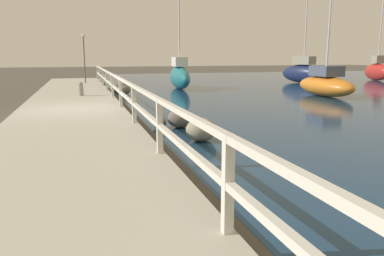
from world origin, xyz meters
The scene contains 15 objects.
ground_plane centered at (0.00, 0.00, 0.00)m, with size 120.00×120.00×0.00m, color #4C473D.
dock_walkway centered at (0.00, 0.00, 0.15)m, with size 3.46×36.00×0.30m.
railing centered at (1.63, 0.00, 0.99)m, with size 0.10×32.50×1.00m.
boulder_water_edge centered at (2.22, 8.47, 0.22)m, with size 0.58×0.52×0.44m.
boulder_near_dock centered at (2.59, 7.28, 0.24)m, with size 0.64×0.58×0.48m.
boulder_upstream centered at (3.01, -2.74, 0.27)m, with size 0.73×0.65×0.55m.
boulder_downstream centered at (2.41, -2.68, 0.15)m, with size 0.40×0.36×0.30m.
boulder_mid_strip centered at (2.68, 9.38, 0.23)m, with size 0.62×0.56×0.47m.
boulder_far_strip centered at (3.05, -4.55, 0.28)m, with size 0.75×0.68×0.56m.
mooring_bollard centered at (0.35, 4.20, 0.60)m, with size 0.21×0.21×0.61m.
dock_lamp centered at (0.68, 12.10, 2.44)m, with size 0.23×0.23×3.09m.
sailboat_orange centered at (12.26, 3.35, 0.62)m, with size 1.66×4.22×5.98m.
sailboat_red centered at (24.08, 12.73, 0.83)m, with size 1.64×3.42×8.03m.
sailboat_navy centered at (16.50, 11.87, 0.83)m, with size 2.27×4.23×7.53m.
sailboat_teal centered at (6.29, 9.78, 0.81)m, with size 1.66×5.49×6.78m.
Camera 1 is at (0.30, -12.94, 2.03)m, focal length 35.00 mm.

